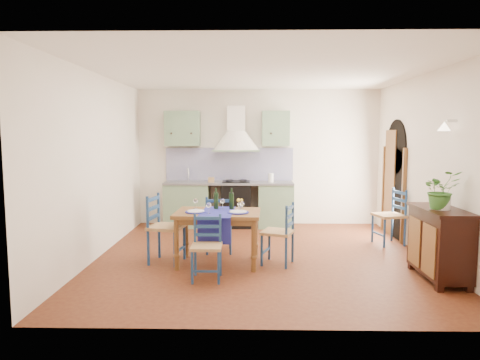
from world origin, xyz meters
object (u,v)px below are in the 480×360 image
(dining_table, at_px, (218,218))
(potted_plant, at_px, (441,190))
(sideboard, at_px, (439,241))
(chair_near, at_px, (207,247))

(dining_table, xyz_separation_m, potted_plant, (2.86, -0.68, 0.50))
(potted_plant, bearing_deg, sideboard, 55.95)
(chair_near, bearing_deg, potted_plant, -0.14)
(sideboard, distance_m, potted_plant, 0.68)
(chair_near, xyz_separation_m, sideboard, (3.00, 0.05, 0.08))
(sideboard, bearing_deg, chair_near, -179.09)
(potted_plant, bearing_deg, chair_near, 179.86)
(chair_near, distance_m, potted_plant, 3.05)
(chair_near, relative_size, potted_plant, 1.69)
(dining_table, bearing_deg, chair_near, -98.47)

